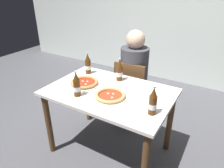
# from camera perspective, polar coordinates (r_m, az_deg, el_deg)

# --- Properties ---
(ground_plane) EXTENTS (8.00, 8.00, 0.00)m
(ground_plane) POSITION_cam_1_polar(r_m,az_deg,el_deg) (2.43, -0.63, -17.60)
(ground_plane) COLOR #4C4C51
(back_wall_tiled) EXTENTS (7.00, 0.10, 2.60)m
(back_wall_tiled) POSITION_cam_1_polar(r_m,az_deg,el_deg) (3.81, 17.83, 19.52)
(back_wall_tiled) COLOR silver
(back_wall_tiled) RESTS_ON ground_plane
(dining_table_main) EXTENTS (1.20, 0.80, 0.75)m
(dining_table_main) POSITION_cam_1_polar(r_m,az_deg,el_deg) (2.04, -0.72, -4.68)
(dining_table_main) COLOR silver
(dining_table_main) RESTS_ON ground_plane
(chair_behind_table) EXTENTS (0.42, 0.42, 0.85)m
(chair_behind_table) POSITION_cam_1_polar(r_m,az_deg,el_deg) (2.60, 5.52, -1.31)
(chair_behind_table) COLOR brown
(chair_behind_table) RESTS_ON ground_plane
(diner_seated) EXTENTS (0.34, 0.34, 1.21)m
(diner_seated) POSITION_cam_1_polar(r_m,az_deg,el_deg) (2.60, 6.01, 1.15)
(diner_seated) COLOR #2D3342
(diner_seated) RESTS_ON ground_plane
(pizza_margherita_near) EXTENTS (0.30, 0.30, 0.04)m
(pizza_margherita_near) POSITION_cam_1_polar(r_m,az_deg,el_deg) (1.85, -0.51, -3.32)
(pizza_margherita_near) COLOR white
(pizza_margherita_near) RESTS_ON dining_table_main
(pizza_marinara_far) EXTENTS (0.30, 0.30, 0.04)m
(pizza_marinara_far) POSITION_cam_1_polar(r_m,az_deg,el_deg) (2.10, -7.70, 0.31)
(pizza_marinara_far) COLOR white
(pizza_marinara_far) RESTS_ON dining_table_main
(beer_bottle_left) EXTENTS (0.07, 0.07, 0.25)m
(beer_bottle_left) POSITION_cam_1_polar(r_m,az_deg,el_deg) (2.34, -6.72, 5.35)
(beer_bottle_left) COLOR #512D0F
(beer_bottle_left) RESTS_ON dining_table_main
(beer_bottle_center) EXTENTS (0.07, 0.07, 0.25)m
(beer_bottle_center) POSITION_cam_1_polar(r_m,az_deg,el_deg) (2.15, 2.10, 3.58)
(beer_bottle_center) COLOR #512D0F
(beer_bottle_center) RESTS_ON dining_table_main
(beer_bottle_right) EXTENTS (0.07, 0.07, 0.25)m
(beer_bottle_right) POSITION_cam_1_polar(r_m,az_deg,el_deg) (1.63, 11.30, -5.08)
(beer_bottle_right) COLOR #512D0F
(beer_bottle_right) RESTS_ON dining_table_main
(beer_bottle_extra) EXTENTS (0.07, 0.07, 0.25)m
(beer_bottle_extra) POSITION_cam_1_polar(r_m,az_deg,el_deg) (1.87, -9.80, -0.43)
(beer_bottle_extra) COLOR #512D0F
(beer_bottle_extra) RESTS_ON dining_table_main
(napkin_with_cutlery) EXTENTS (0.24, 0.24, 0.01)m
(napkin_with_cutlery) POSITION_cam_1_polar(r_m,az_deg,el_deg) (2.03, 9.62, -1.48)
(napkin_with_cutlery) COLOR white
(napkin_with_cutlery) RESTS_ON dining_table_main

